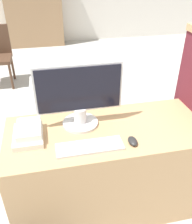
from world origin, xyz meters
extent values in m
cube|color=tan|center=(0.00, 0.30, 0.37)|extent=(1.37, 0.60, 0.74)
cylinder|color=silver|center=(-0.17, 0.41, 0.75)|extent=(0.25, 0.25, 0.02)
cylinder|color=silver|center=(-0.17, 0.41, 0.81)|extent=(0.09, 0.09, 0.10)
cube|color=silver|center=(-0.17, 0.41, 1.01)|extent=(0.58, 0.01, 0.33)
cube|color=black|center=(-0.17, 0.41, 1.01)|extent=(0.55, 0.02, 0.30)
cube|color=silver|center=(-0.15, 0.14, 0.74)|extent=(0.41, 0.13, 0.02)
ellipsoid|color=#262626|center=(0.12, 0.13, 0.75)|extent=(0.06, 0.09, 0.03)
cube|color=silver|center=(-0.52, 0.32, 0.76)|extent=(0.19, 0.27, 0.04)
cube|color=silver|center=(-0.51, 0.33, 0.80)|extent=(0.15, 0.23, 0.04)
cylinder|color=#4C3323|center=(-0.89, 2.63, 0.20)|extent=(0.04, 0.04, 0.40)
cylinder|color=#4C3323|center=(-0.89, 3.01, 0.20)|extent=(0.04, 0.04, 0.40)
cube|color=#9E7A56|center=(-0.48, 4.83, 0.97)|extent=(1.19, 0.32, 1.95)
camera|label=1|loc=(-0.36, -1.03, 1.73)|focal=40.00mm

